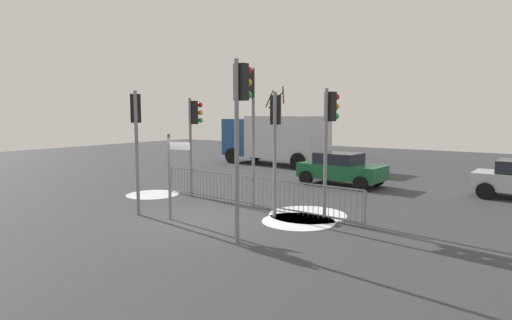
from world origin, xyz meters
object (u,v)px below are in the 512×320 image
at_px(traffic_light_mid_left, 241,109).
at_px(direction_sign_post, 171,172).
at_px(traffic_light_foreground_right, 194,125).
at_px(bare_tree_left, 275,121).
at_px(traffic_light_mid_right, 276,126).
at_px(delivery_truck, 275,138).
at_px(traffic_light_rear_left, 136,124).
at_px(traffic_light_rear_right, 330,123).
at_px(car_green_trailing, 341,168).
at_px(traffic_light_foreground_left, 250,106).

xyz_separation_m(traffic_light_mid_left, direction_sign_post, (-3.03, 0.55, -1.85)).
bearing_deg(traffic_light_foreground_right, bare_tree_left, 141.57).
xyz_separation_m(traffic_light_mid_right, delivery_truck, (-7.20, 11.58, -1.12)).
relative_size(traffic_light_rear_left, direction_sign_post, 1.50).
bearing_deg(traffic_light_rear_left, direction_sign_post, -45.40).
height_order(traffic_light_rear_left, traffic_light_foreground_right, traffic_light_rear_left).
xyz_separation_m(traffic_light_rear_right, traffic_light_mid_right, (-1.39, -0.92, -0.07)).
relative_size(traffic_light_mid_left, car_green_trailing, 1.16).
xyz_separation_m(traffic_light_rear_left, car_green_trailing, (3.18, 8.91, -2.13)).
bearing_deg(bare_tree_left, delivery_truck, -58.29).
height_order(traffic_light_foreground_left, bare_tree_left, bare_tree_left).
distance_m(direction_sign_post, delivery_truck, 14.55).
xyz_separation_m(car_green_trailing, delivery_truck, (-6.56, 4.90, 0.97)).
bearing_deg(traffic_light_foreground_left, traffic_light_mid_right, 178.94).
bearing_deg(traffic_light_rear_left, traffic_light_rear_right, -17.52).
height_order(traffic_light_mid_right, car_green_trailing, traffic_light_mid_right).
relative_size(traffic_light_rear_right, direction_sign_post, 1.52).
bearing_deg(car_green_trailing, traffic_light_foreground_left, -93.26).
xyz_separation_m(traffic_light_foreground_right, traffic_light_mid_right, (4.39, -1.05, 0.05)).
relative_size(traffic_light_rear_right, car_green_trailing, 1.02).
relative_size(traffic_light_rear_right, delivery_truck, 0.55).
bearing_deg(traffic_light_rear_right, traffic_light_foreground_right, -160.09).
distance_m(direction_sign_post, bare_tree_left, 23.27).
xyz_separation_m(traffic_light_rear_left, delivery_truck, (-3.39, 13.80, -1.16)).
bearing_deg(delivery_truck, traffic_light_rear_left, 109.26).
bearing_deg(car_green_trailing, traffic_light_mid_right, -79.58).
relative_size(traffic_light_rear_right, traffic_light_foreground_right, 1.04).
bearing_deg(direction_sign_post, bare_tree_left, 104.27).
bearing_deg(traffic_light_rear_left, traffic_light_foreground_right, 51.23).
height_order(traffic_light_rear_left, bare_tree_left, bare_tree_left).
height_order(direction_sign_post, car_green_trailing, direction_sign_post).
bearing_deg(delivery_truck, traffic_light_foreground_left, 123.24).
distance_m(traffic_light_rear_right, traffic_light_foreground_left, 2.95).
bearing_deg(traffic_light_mid_left, traffic_light_mid_right, 110.85).
xyz_separation_m(traffic_light_rear_left, direction_sign_post, (1.44, 0.08, -1.41)).
bearing_deg(bare_tree_left, traffic_light_rear_right, -53.92).
relative_size(traffic_light_foreground_right, traffic_light_mid_left, 0.84).
height_order(traffic_light_mid_left, traffic_light_mid_right, traffic_light_mid_left).
height_order(car_green_trailing, delivery_truck, delivery_truck).
bearing_deg(traffic_light_rear_left, traffic_light_mid_left, -54.65).
bearing_deg(traffic_light_rear_right, traffic_light_mid_right, -125.39).
height_order(traffic_light_rear_left, direction_sign_post, traffic_light_rear_left).
distance_m(traffic_light_mid_left, delivery_truck, 16.37).
distance_m(traffic_light_mid_left, direction_sign_post, 3.59).
distance_m(traffic_light_rear_right, direction_sign_post, 5.07).
relative_size(traffic_light_rear_right, traffic_light_rear_left, 1.01).
xyz_separation_m(traffic_light_foreground_right, traffic_light_foreground_left, (2.89, -0.32, 0.70)).
bearing_deg(car_green_trailing, direction_sign_post, -96.16).
distance_m(traffic_light_foreground_right, traffic_light_mid_right, 4.51).
distance_m(traffic_light_foreground_left, direction_sign_post, 3.63).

